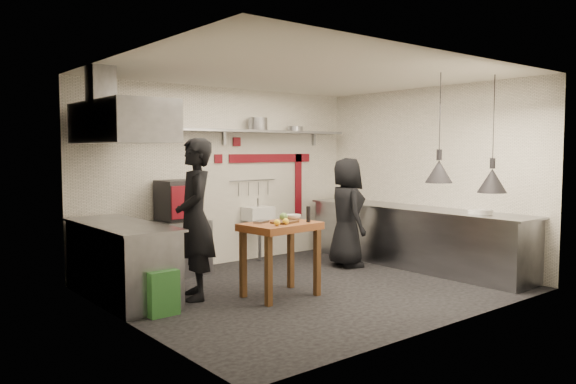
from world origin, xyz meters
TOP-DOWN VIEW (x-y plane):
  - floor at (0.00, 0.00)m, footprint 5.00×5.00m
  - ceiling at (0.00, 0.00)m, footprint 5.00×5.00m
  - wall_back at (0.00, 2.10)m, footprint 5.00×0.04m
  - wall_front at (0.00, -2.10)m, footprint 5.00×0.04m
  - wall_left at (-2.50, 0.00)m, footprint 0.04×4.20m
  - wall_right at (2.50, 0.00)m, footprint 0.04×4.20m
  - red_band_horiz at (0.95, 2.08)m, footprint 1.70×0.02m
  - red_band_vert at (1.55, 2.08)m, footprint 0.14×0.02m
  - red_tile_a at (0.25, 2.08)m, footprint 0.14×0.02m
  - red_tile_b at (-0.10, 2.08)m, footprint 0.14×0.02m
  - back_shelf at (0.00, 1.92)m, footprint 4.60×0.34m
  - shelf_bracket_left at (-1.90, 2.07)m, footprint 0.04×0.06m
  - shelf_bracket_mid at (0.00, 2.07)m, footprint 0.04×0.06m
  - shelf_bracket_right at (1.90, 2.07)m, footprint 0.04×0.06m
  - pan_far_left at (-1.64, 1.92)m, footprint 0.34×0.34m
  - pan_mid_left at (-1.26, 1.92)m, footprint 0.32×0.32m
  - stock_pot at (0.55, 1.92)m, footprint 0.32×0.32m
  - pan_right at (1.34, 1.92)m, footprint 0.27×0.27m
  - oven_stand at (-0.93, 1.82)m, footprint 0.74×0.67m
  - combi_oven at (-0.96, 1.82)m, footprint 0.55×0.52m
  - oven_door at (-0.99, 1.50)m, footprint 0.49×0.05m
  - oven_glass at (-0.92, 1.49)m, footprint 0.37×0.03m
  - hand_sink at (0.55, 1.92)m, footprint 0.46×0.34m
  - sink_tap at (0.55, 1.92)m, footprint 0.03×0.03m
  - sink_drain at (0.55, 1.88)m, footprint 0.06×0.06m
  - utensil_rail at (0.55, 2.06)m, footprint 0.90×0.02m
  - counter_right at (2.15, 0.00)m, footprint 0.70×3.80m
  - counter_right_top at (2.15, 0.00)m, footprint 0.76×3.90m
  - plate_stack at (2.12, -1.22)m, footprint 0.26×0.26m
  - small_bowl_right at (2.10, -1.10)m, footprint 0.24×0.24m
  - counter_left at (-2.15, 1.05)m, footprint 0.70×1.90m
  - counter_left_top at (-2.15, 1.05)m, footprint 0.76×2.00m
  - extractor_hood at (-2.10, 1.05)m, footprint 0.78×1.60m
  - hood_duct at (-2.35, 1.05)m, footprint 0.28×0.28m
  - green_bin at (-2.09, 0.16)m, footprint 0.36×0.36m
  - prep_table at (-0.57, -0.09)m, footprint 0.97×0.72m
  - cutting_board at (-0.53, -0.13)m, footprint 0.36×0.29m
  - pepper_mill at (-0.26, -0.26)m, footprint 0.06×0.06m
  - lemon_a at (-0.77, -0.28)m, footprint 0.10×0.10m
  - lemon_b at (-0.62, -0.26)m, footprint 0.09×0.09m
  - veg_ball at (-0.42, 0.04)m, footprint 0.14×0.14m
  - steel_tray at (-0.77, 0.04)m, footprint 0.22×0.19m
  - bowl at (-0.22, 0.08)m, footprint 0.24×0.24m
  - heat_lamp_near at (1.21, -1.12)m, footprint 0.46×0.46m
  - heat_lamp_far at (1.92, -1.45)m, footprint 0.49×0.49m
  - chef_left at (-1.44, 0.49)m, footprint 0.71×0.84m
  - chef_right at (1.36, 0.68)m, footprint 0.80×0.97m

SIDE VIEW (x-z plane):
  - floor at x=0.00m, z-range 0.00..0.00m
  - green_bin at x=-2.09m, z-range 0.00..0.50m
  - sink_drain at x=0.55m, z-range 0.01..0.67m
  - oven_stand at x=-0.93m, z-range 0.00..0.80m
  - counter_right at x=2.15m, z-range 0.00..0.90m
  - counter_left at x=-2.15m, z-range 0.00..0.90m
  - prep_table at x=-0.57m, z-range 0.00..0.92m
  - hand_sink at x=0.55m, z-range 0.67..0.89m
  - chef_right at x=1.36m, z-range 0.00..1.70m
  - counter_right_top at x=2.15m, z-range 0.90..0.93m
  - counter_left_top at x=-2.15m, z-range 0.90..0.93m
  - cutting_board at x=-0.53m, z-range 0.92..0.94m
  - steel_tray at x=-0.77m, z-range 0.92..0.95m
  - bowl at x=-0.22m, z-range 0.92..0.98m
  - small_bowl_right at x=2.10m, z-range 0.93..0.98m
  - lemon_b at x=-0.62m, z-range 0.92..1.00m
  - sink_tap at x=0.55m, z-range 0.89..1.03m
  - lemon_a at x=-0.77m, z-range 0.92..1.00m
  - plate_stack at x=2.12m, z-range 0.93..1.00m
  - veg_ball at x=-0.42m, z-range 0.92..1.02m
  - chef_left at x=-1.44m, z-range 0.00..1.96m
  - pepper_mill at x=-0.26m, z-range 0.92..1.12m
  - combi_oven at x=-0.96m, z-range 0.80..1.38m
  - oven_door at x=-0.99m, z-range 0.86..1.32m
  - oven_glass at x=-0.92m, z-range 0.92..1.26m
  - red_band_vert at x=1.55m, z-range 0.65..1.75m
  - utensil_rail at x=0.55m, z-range 1.31..1.33m
  - wall_back at x=0.00m, z-range 0.00..2.80m
  - wall_front at x=0.00m, z-range 0.00..2.80m
  - wall_left at x=-2.50m, z-range 0.00..2.80m
  - wall_right at x=2.50m, z-range 0.00..2.80m
  - red_band_horiz at x=0.95m, z-range 1.61..1.75m
  - red_tile_b at x=-0.10m, z-range 1.61..1.75m
  - red_tile_a at x=0.25m, z-range 1.88..2.02m
  - shelf_bracket_left at x=-1.90m, z-range 1.90..2.14m
  - shelf_bracket_mid at x=0.00m, z-range 1.90..2.14m
  - shelf_bracket_right at x=1.90m, z-range 1.90..2.14m
  - heat_lamp_far at x=1.92m, z-range 1.25..2.80m
  - heat_lamp_near at x=1.21m, z-range 1.40..2.80m
  - back_shelf at x=0.00m, z-range 2.10..2.14m
  - extractor_hood at x=-2.10m, z-range 1.90..2.40m
  - pan_mid_left at x=-1.26m, z-range 2.14..2.21m
  - pan_right at x=1.34m, z-range 2.14..2.22m
  - pan_far_left at x=-1.64m, z-range 2.14..2.23m
  - stock_pot at x=0.55m, z-range 2.14..2.34m
  - hood_duct at x=-2.35m, z-range 2.30..2.80m
  - ceiling at x=0.00m, z-range 2.80..2.80m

